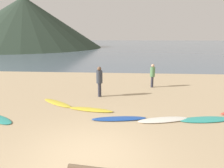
{
  "coord_description": "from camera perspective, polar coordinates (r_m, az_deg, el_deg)",
  "views": [
    {
      "loc": [
        1.12,
        -5.02,
        3.48
      ],
      "look_at": [
        0.27,
        6.48,
        0.6
      ],
      "focal_mm": 32.12,
      "sensor_mm": 36.0,
      "label": 1
    }
  ],
  "objects": [
    {
      "name": "surfboard_3",
      "position": [
        10.73,
        -15.34,
        -5.22
      ],
      "size": [
        1.99,
        1.58,
        0.07
      ],
      "primitive_type": "ellipsoid",
      "rotation": [
        0.0,
        0.0,
        -0.6
      ],
      "color": "yellow",
      "rests_on": "ground"
    },
    {
      "name": "person_1",
      "position": [
        13.57,
        11.45,
        2.89
      ],
      "size": [
        0.32,
        0.32,
        1.57
      ],
      "rotation": [
        0.0,
        0.0,
        5.12
      ],
      "color": "#2D2D38",
      "rests_on": "ground"
    },
    {
      "name": "surfboard_5",
      "position": [
        8.51,
        2.04,
        -9.81
      ],
      "size": [
        2.33,
        0.77,
        0.08
      ],
      "primitive_type": "ellipsoid",
      "rotation": [
        0.0,
        0.0,
        0.14
      ],
      "color": "#1E479E",
      "rests_on": "ground"
    },
    {
      "name": "ocean_water",
      "position": [
        68.23,
        3.32,
        11.07
      ],
      "size": [
        140.0,
        100.0,
        0.01
      ],
      "primitive_type": "cube",
      "color": "slate",
      "rests_on": "ground"
    },
    {
      "name": "surfboard_4",
      "position": [
        9.53,
        -6.06,
        -7.24
      ],
      "size": [
        2.22,
        0.85,
        0.08
      ],
      "primitive_type": "ellipsoid",
      "rotation": [
        0.0,
        0.0,
        -0.18
      ],
      "color": "yellow",
      "rests_on": "ground"
    },
    {
      "name": "person_0",
      "position": [
        11.26,
        -3.61,
        1.38
      ],
      "size": [
        0.35,
        0.35,
        1.73
      ],
      "rotation": [
        0.0,
        0.0,
        4.31
      ],
      "color": "#2D2D38",
      "rests_on": "ground"
    },
    {
      "name": "surfboard_7",
      "position": [
        9.29,
        25.06,
        -9.13
      ],
      "size": [
        2.33,
        0.98,
        0.07
      ],
      "primitive_type": "ellipsoid",
      "rotation": [
        0.0,
        0.0,
        0.18
      ],
      "color": "teal",
      "rests_on": "ground"
    },
    {
      "name": "surfboard_6",
      "position": [
        8.65,
        14.32,
        -9.83
      ],
      "size": [
        2.25,
        1.05,
        0.09
      ],
      "primitive_type": "ellipsoid",
      "rotation": [
        0.0,
        0.0,
        0.25
      ],
      "color": "silver",
      "rests_on": "ground"
    },
    {
      "name": "headland_hill",
      "position": [
        58.28,
        -23.36,
        15.72
      ],
      "size": [
        38.72,
        38.72,
        12.67
      ],
      "primitive_type": "cone",
      "color": "#28382B",
      "rests_on": "ground"
    },
    {
      "name": "ground_plane",
      "position": [
        15.48,
        -0.06,
        0.65
      ],
      "size": [
        120.0,
        120.0,
        0.2
      ],
      "primitive_type": "cube",
      "color": "tan",
      "rests_on": "ground"
    }
  ]
}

